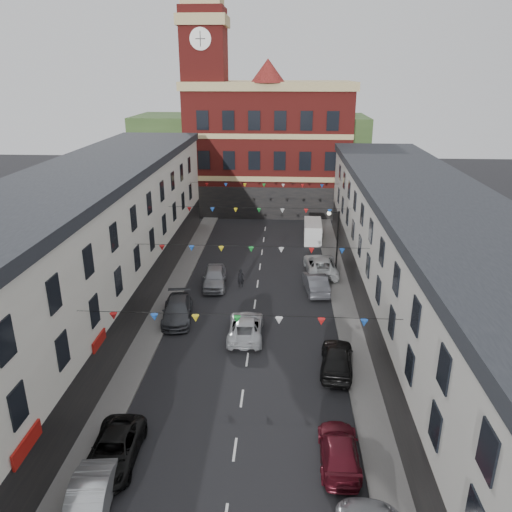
% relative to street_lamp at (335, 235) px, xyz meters
% --- Properties ---
extents(ground, '(160.00, 160.00, 0.00)m').
position_rel_street_lamp_xyz_m(ground, '(-6.55, -14.00, -3.90)').
color(ground, black).
rests_on(ground, ground).
extents(pavement_left, '(1.80, 64.00, 0.15)m').
position_rel_street_lamp_xyz_m(pavement_left, '(-13.45, -12.00, -3.83)').
color(pavement_left, '#605E5B').
rests_on(pavement_left, ground).
extents(pavement_right, '(1.80, 64.00, 0.15)m').
position_rel_street_lamp_xyz_m(pavement_right, '(0.35, -12.00, -3.83)').
color(pavement_right, '#605E5B').
rests_on(pavement_right, ground).
extents(terrace_left, '(8.40, 56.00, 10.70)m').
position_rel_street_lamp_xyz_m(terrace_left, '(-18.33, -13.00, 1.44)').
color(terrace_left, silver).
rests_on(terrace_left, ground).
extents(terrace_right, '(8.40, 56.00, 9.70)m').
position_rel_street_lamp_xyz_m(terrace_right, '(5.23, -13.00, 0.95)').
color(terrace_right, beige).
rests_on(terrace_right, ground).
extents(civic_building, '(20.60, 13.30, 18.50)m').
position_rel_street_lamp_xyz_m(civic_building, '(-6.55, 23.95, 4.23)').
color(civic_building, maroon).
rests_on(civic_building, ground).
extents(clock_tower, '(5.60, 5.60, 30.00)m').
position_rel_street_lamp_xyz_m(clock_tower, '(-14.05, 21.00, 11.03)').
color(clock_tower, maroon).
rests_on(clock_tower, ground).
extents(distant_hill, '(40.00, 14.00, 10.00)m').
position_rel_street_lamp_xyz_m(distant_hill, '(-10.55, 48.00, 1.10)').
color(distant_hill, '#2D4520').
rests_on(distant_hill, ground).
extents(street_lamp, '(1.10, 0.36, 6.00)m').
position_rel_street_lamp_xyz_m(street_lamp, '(0.00, 0.00, 0.00)').
color(street_lamp, black).
rests_on(street_lamp, ground).
extents(car_left_b, '(2.10, 4.65, 1.48)m').
position_rel_street_lamp_xyz_m(car_left_b, '(-12.05, -26.27, -3.16)').
color(car_left_b, '#95989B').
rests_on(car_left_b, ground).
extents(car_left_c, '(2.32, 4.78, 1.31)m').
position_rel_street_lamp_xyz_m(car_left_c, '(-12.05, -23.10, -3.25)').
color(car_left_c, black).
rests_on(car_left_c, ground).
extents(car_left_d, '(2.65, 5.25, 1.46)m').
position_rel_street_lamp_xyz_m(car_left_d, '(-12.05, -8.84, -3.17)').
color(car_left_d, '#46484E').
rests_on(car_left_d, ground).
extents(car_left_e, '(2.29, 4.89, 1.62)m').
position_rel_street_lamp_xyz_m(car_left_e, '(-10.15, -2.65, -3.09)').
color(car_left_e, '#95969D').
rests_on(car_left_e, ground).
extents(car_right_c, '(1.89, 4.51, 1.30)m').
position_rel_street_lamp_xyz_m(car_right_c, '(-1.66, -22.49, -3.25)').
color(car_right_c, '#59111D').
rests_on(car_right_c, ground).
extents(car_right_d, '(2.38, 4.91, 1.61)m').
position_rel_street_lamp_xyz_m(car_right_d, '(-1.05, -14.82, -3.10)').
color(car_right_d, black).
rests_on(car_right_d, ground).
extents(car_right_e, '(2.16, 4.82, 1.54)m').
position_rel_street_lamp_xyz_m(car_right_e, '(-1.70, -3.22, -3.14)').
color(car_right_e, '#4C4D53').
rests_on(car_right_e, ground).
extents(car_right_f, '(2.99, 6.00, 1.63)m').
position_rel_street_lamp_xyz_m(car_right_f, '(-1.05, 0.65, -3.09)').
color(car_right_f, silver).
rests_on(car_right_f, ground).
extents(moving_car, '(2.43, 5.09, 1.40)m').
position_rel_street_lamp_xyz_m(moving_car, '(-6.87, -10.98, -3.20)').
color(moving_car, '#B6B9BD').
rests_on(moving_car, ground).
extents(white_van, '(1.93, 4.71, 2.06)m').
position_rel_street_lamp_xyz_m(white_van, '(-1.30, 10.09, -2.87)').
color(white_van, silver).
rests_on(white_van, ground).
extents(pedestrian, '(0.62, 0.46, 1.56)m').
position_rel_street_lamp_xyz_m(pedestrian, '(-7.93, -2.70, -3.13)').
color(pedestrian, black).
rests_on(pedestrian, ground).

